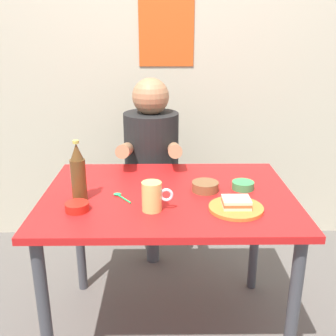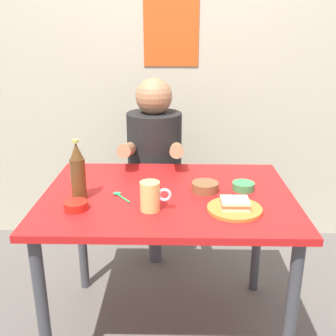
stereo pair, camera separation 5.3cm
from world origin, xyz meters
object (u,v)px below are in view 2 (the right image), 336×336
(stool, at_px, (155,211))
(person_seated, at_px, (154,148))
(sandwich, at_px, (235,203))
(condiment_bowl_brown, at_px, (205,187))
(beer_bottle, at_px, (78,173))
(plate_orange, at_px, (234,209))
(beer_mug, at_px, (151,196))
(dining_table, at_px, (168,212))

(stool, bearing_deg, person_seated, -90.00)
(stool, height_order, sandwich, sandwich)
(person_seated, relative_size, condiment_bowl_brown, 6.00)
(person_seated, relative_size, sandwich, 6.54)
(person_seated, distance_m, condiment_bowl_brown, 0.65)
(stool, height_order, beer_bottle, beer_bottle)
(plate_orange, relative_size, beer_mug, 1.75)
(person_seated, distance_m, sandwich, 0.87)
(person_seated, distance_m, beer_bottle, 0.75)
(dining_table, xyz_separation_m, person_seated, (-0.09, 0.62, 0.12))
(beer_bottle, bearing_deg, stool, 67.92)
(beer_bottle, bearing_deg, condiment_bowl_brown, 9.61)
(person_seated, relative_size, plate_orange, 3.27)
(plate_orange, bearing_deg, stool, 114.28)
(plate_orange, relative_size, condiment_bowl_brown, 1.83)
(plate_orange, xyz_separation_m, sandwich, (0.00, 0.00, 0.02))
(plate_orange, distance_m, beer_bottle, 0.66)
(stool, xyz_separation_m, sandwich, (0.36, -0.81, 0.42))
(person_seated, height_order, beer_bottle, person_seated)
(sandwich, height_order, beer_mug, beer_mug)
(stool, distance_m, beer_bottle, 0.91)
(stool, bearing_deg, plate_orange, -65.72)
(beer_bottle, bearing_deg, person_seated, 67.59)
(dining_table, height_order, person_seated, person_seated)
(stool, xyz_separation_m, plate_orange, (0.36, -0.81, 0.40))
(plate_orange, relative_size, beer_bottle, 0.84)
(dining_table, height_order, stool, dining_table)
(stool, relative_size, beer_bottle, 1.72)
(stool, height_order, condiment_bowl_brown, condiment_bowl_brown)
(plate_orange, distance_m, condiment_bowl_brown, 0.22)
(dining_table, relative_size, condiment_bowl_brown, 9.17)
(dining_table, height_order, sandwich, sandwich)
(person_seated, bearing_deg, sandwich, -65.42)
(dining_table, height_order, beer_bottle, beer_bottle)
(stool, relative_size, sandwich, 4.09)
(stool, bearing_deg, dining_table, -81.69)
(sandwich, distance_m, condiment_bowl_brown, 0.22)
(plate_orange, height_order, condiment_bowl_brown, condiment_bowl_brown)
(sandwich, xyz_separation_m, beer_mug, (-0.34, -0.00, 0.03))
(stool, bearing_deg, beer_mug, -88.04)
(condiment_bowl_brown, bearing_deg, person_seated, 113.43)
(beer_mug, xyz_separation_m, condiment_bowl_brown, (0.23, 0.20, -0.04))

